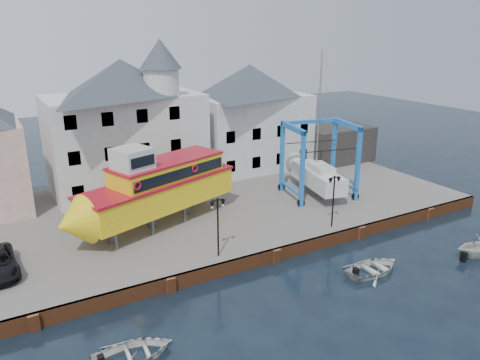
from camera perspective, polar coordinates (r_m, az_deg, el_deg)
ground at (r=33.91m, az=4.44°, el=-9.92°), size 140.00×140.00×0.00m
hardstanding at (r=42.40m, az=-3.85°, el=-3.25°), size 44.00×22.00×1.00m
quay_wall at (r=33.75m, az=4.36°, el=-9.10°), size 44.00×0.47×1.00m
building_white_main at (r=45.55m, az=-13.72°, el=6.75°), size 14.00×8.30×14.00m
building_white_right at (r=51.66m, az=1.16°, el=7.71°), size 12.00×8.00×11.20m
shed_dark at (r=56.55m, az=10.96°, el=4.57°), size 8.00×7.00×4.00m
lamp_post_left at (r=31.23m, az=-2.73°, el=-3.97°), size 1.12×0.32×4.20m
lamp_post_right at (r=36.54m, az=11.39°, el=-0.99°), size 1.12×0.32×4.20m
tour_boat at (r=36.45m, az=-10.92°, el=-1.09°), size 15.54×8.53×6.63m
travel_lift at (r=44.30m, az=9.06°, el=1.17°), size 6.90×8.88×13.01m
motorboat_b at (r=33.75m, az=15.89°, el=-10.76°), size 4.33×3.15×0.88m
motorboat_c at (r=38.63m, az=26.91°, el=-8.32°), size 4.22×3.86×1.89m
motorboat_d at (r=25.84m, az=-12.81°, el=-20.38°), size 4.27×3.18×0.85m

